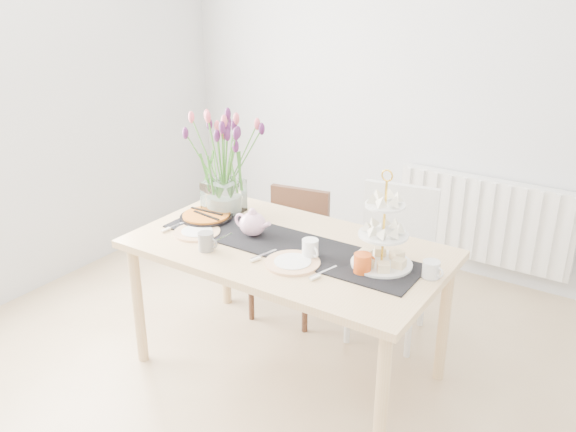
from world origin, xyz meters
The scene contains 16 objects.
room_shell centered at (0.00, 0.00, 1.30)m, with size 4.50×4.50×4.50m.
radiator centered at (0.50, 2.19, 0.45)m, with size 1.20×0.08×0.60m, color white.
dining_table centered at (-0.05, 0.57, 0.67)m, with size 1.60×0.90×0.75m.
chair_brown centered at (-0.39, 1.15, 0.45)m, with size 0.45×0.45×0.79m.
chair_white centered at (0.24, 1.27, 0.52)m, with size 0.51×0.51×0.89m.
table_runner centered at (-0.05, 0.57, 0.75)m, with size 1.40×0.35×0.01m, color black.
tulip_vase centered at (-0.61, 0.75, 1.14)m, with size 0.70×0.70×0.60m.
cake_stand centered at (0.45, 0.62, 0.87)m, with size 0.29×0.29×0.43m.
teapot centered at (-0.27, 0.57, 0.82)m, with size 0.22×0.18×0.15m, color silver, non-canonical shape.
cream_jug centered at (0.68, 0.65, 0.79)m, with size 0.08×0.08×0.08m, color silver.
tart_tin centered at (-0.62, 0.60, 0.77)m, with size 0.29×0.29×0.04m.
mug_grey centered at (-0.37, 0.31, 0.80)m, with size 0.08×0.08×0.09m, color gray.
mug_white centered at (0.11, 0.52, 0.80)m, with size 0.08×0.08×0.10m, color white.
mug_orange centered at (0.40, 0.51, 0.80)m, with size 0.08×0.08×0.10m, color #DE5318.
plate_left centered at (-0.54, 0.44, 0.76)m, with size 0.25×0.25×0.01m, color silver.
plate_right centered at (0.08, 0.41, 0.76)m, with size 0.27×0.27×0.01m, color silver.
Camera 1 is at (1.49, -1.78, 2.07)m, focal length 38.00 mm.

